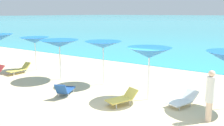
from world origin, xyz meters
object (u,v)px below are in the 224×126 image
at_px(umbrella_2, 59,43).
at_px(lounge_chair_2, 65,90).
at_px(lounge_chair_7, 183,100).
at_px(beachgoer_2, 210,94).
at_px(lounge_chair_0, 19,69).
at_px(umbrella_4, 149,53).
at_px(umbrella_3, 103,45).
at_px(umbrella_1, 35,40).
at_px(lounge_chair_5, 122,98).

height_order(umbrella_2, lounge_chair_2, umbrella_2).
relative_size(lounge_chair_7, beachgoer_2, 0.86).
relative_size(umbrella_2, lounge_chair_0, 1.52).
height_order(umbrella_2, umbrella_4, umbrella_4).
bearing_deg(beachgoer_2, umbrella_3, -73.12).
xyz_separation_m(umbrella_4, lounge_chair_7, (1.54, 0.19, -1.90)).
xyz_separation_m(umbrella_1, umbrella_4, (8.89, -1.09, 0.08)).
distance_m(lounge_chair_5, lounge_chair_7, 2.56).
bearing_deg(lounge_chair_7, umbrella_4, -154.12).
bearing_deg(umbrella_4, beachgoer_2, -16.51).
xyz_separation_m(lounge_chair_5, beachgoer_2, (3.43, 0.34, 0.72)).
xyz_separation_m(umbrella_3, lounge_chair_7, (4.62, -0.67, -1.94)).
bearing_deg(lounge_chair_2, umbrella_4, -178.09).
height_order(umbrella_4, beachgoer_2, umbrella_4).
xyz_separation_m(umbrella_1, lounge_chair_2, (5.39, -2.78, -1.76)).
height_order(umbrella_3, lounge_chair_0, umbrella_3).
distance_m(umbrella_3, lounge_chair_2, 3.19).
height_order(umbrella_2, lounge_chair_0, umbrella_2).
distance_m(umbrella_1, lounge_chair_0, 2.14).
bearing_deg(lounge_chair_5, lounge_chair_0, -165.65).
height_order(umbrella_1, umbrella_2, umbrella_2).
bearing_deg(lounge_chair_0, umbrella_4, 0.87).
bearing_deg(beachgoer_2, lounge_chair_2, -49.37).
bearing_deg(umbrella_2, beachgoer_2, -7.42).
distance_m(umbrella_1, lounge_chair_7, 10.62).
xyz_separation_m(umbrella_3, umbrella_4, (3.08, -0.85, -0.05)).
bearing_deg(umbrella_3, lounge_chair_0, -170.79).
bearing_deg(lounge_chair_5, beachgoer_2, 27.02).
xyz_separation_m(lounge_chair_0, lounge_chair_2, (5.57, -1.57, -0.00)).
height_order(lounge_chair_2, lounge_chair_7, lounge_chair_2).
bearing_deg(lounge_chair_0, lounge_chair_5, -6.94).
relative_size(umbrella_2, lounge_chair_2, 1.55).
bearing_deg(beachgoer_2, lounge_chair_0, -60.59).
distance_m(lounge_chair_0, lounge_chair_5, 8.50).
distance_m(umbrella_3, beachgoer_2, 6.22).
bearing_deg(beachgoer_2, umbrella_1, -66.49).
relative_size(lounge_chair_2, lounge_chair_5, 1.02).
height_order(umbrella_1, lounge_chair_5, umbrella_1).
relative_size(umbrella_3, lounge_chair_7, 1.47).
relative_size(umbrella_2, umbrella_3, 0.99).
bearing_deg(umbrella_4, lounge_chair_0, -179.25).
relative_size(umbrella_1, lounge_chair_0, 1.46).
height_order(lounge_chair_0, beachgoer_2, beachgoer_2).
xyz_separation_m(umbrella_4, lounge_chair_0, (-9.07, -0.12, -1.84)).
distance_m(umbrella_2, lounge_chair_0, 3.80).
bearing_deg(umbrella_2, lounge_chair_7, -0.80).
height_order(lounge_chair_7, beachgoer_2, beachgoer_2).
height_order(umbrella_3, umbrella_4, umbrella_4).
distance_m(umbrella_2, lounge_chair_5, 5.63).
height_order(umbrella_3, lounge_chair_7, umbrella_3).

